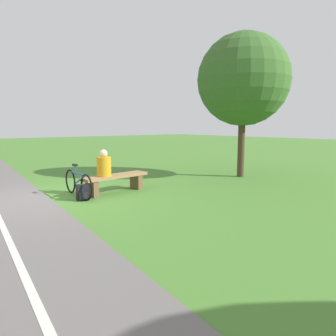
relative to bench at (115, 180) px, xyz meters
The scene contains 8 objects.
ground_plane 1.91m from the bench, 13.93° to the right, with size 80.00×80.00×0.00m, color #477A2D.
paved_path 4.89m from the bench, 46.62° to the left, with size 2.54×36.00×0.02m, color #66605E.
path_centre_line 4.89m from the bench, 46.62° to the left, with size 0.10×32.00×0.00m, color silver.
bench is the anchor object (origin of this frame).
person_seated 0.57m from the bench, ahead, with size 0.41×0.41×0.72m.
bicycle 1.02m from the bench, 11.84° to the right, with size 0.08×1.71×0.84m.
backpack 1.14m from the bench, 14.30° to the left, with size 0.33×0.32×0.39m.
tree_far_right 5.78m from the bench, behind, with size 3.20×3.20×5.03m.
Camera 1 is at (2.49, 8.00, 1.86)m, focal length 33.61 mm.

